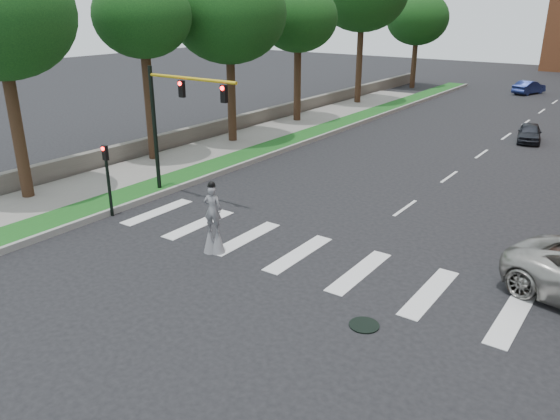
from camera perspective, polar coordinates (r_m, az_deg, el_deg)
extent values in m
plane|color=black|center=(19.36, 3.54, -6.58)|extent=(160.00, 160.00, 0.00)
cube|color=#144919|center=(41.22, 4.75, 8.39)|extent=(2.00, 60.00, 0.25)
cube|color=gray|center=(40.71, 6.03, 8.22)|extent=(0.20, 60.00, 0.28)
cube|color=slate|center=(35.18, -7.98, 6.06)|extent=(4.00, 60.00, 0.18)
cube|color=#5A554D|center=(45.72, 0.06, 10.23)|extent=(0.50, 56.00, 1.10)
cylinder|color=black|center=(16.58, 8.78, -11.80)|extent=(0.90, 0.90, 0.04)
cylinder|color=black|center=(27.29, -12.93, 7.99)|extent=(0.20, 0.20, 6.20)
cylinder|color=gold|center=(24.98, -9.30, 13.40)|extent=(5.20, 0.14, 0.14)
cube|color=black|center=(25.47, -10.23, 12.34)|extent=(0.28, 0.18, 0.75)
cylinder|color=#FF0C0C|center=(25.36, -10.43, 12.87)|extent=(0.18, 0.06, 0.18)
cube|color=black|center=(23.77, -5.87, 11.97)|extent=(0.28, 0.18, 0.75)
cylinder|color=#FF0C0C|center=(23.66, -6.06, 12.54)|extent=(0.18, 0.06, 0.18)
cylinder|color=black|center=(25.04, -17.46, 2.62)|extent=(0.14, 0.14, 3.00)
cube|color=black|center=(24.66, -17.80, 5.71)|extent=(0.25, 0.16, 0.65)
cylinder|color=#FF0C0C|center=(24.56, -18.04, 6.11)|extent=(0.16, 0.05, 0.16)
cylinder|color=#301F13|center=(20.79, -6.48, -3.41)|extent=(0.07, 0.07, 0.84)
cylinder|color=#301F13|center=(20.89, -7.31, -3.32)|extent=(0.07, 0.07, 0.84)
cone|color=slate|center=(20.75, -6.49, -3.14)|extent=(0.52, 0.52, 1.04)
cone|color=slate|center=(20.85, -7.33, -3.06)|extent=(0.52, 0.52, 1.04)
imported|color=slate|center=(20.34, -7.06, 0.06)|extent=(0.78, 0.66, 1.82)
sphere|color=black|center=(20.02, -7.18, 2.66)|extent=(0.26, 0.26, 0.26)
cylinder|color=black|center=(20.04, -7.17, 2.53)|extent=(0.34, 0.34, 0.02)
cube|color=yellow|center=(20.29, -6.99, 1.52)|extent=(0.22, 0.05, 0.10)
imported|color=black|center=(41.44, 24.62, 7.36)|extent=(2.16, 3.87, 1.24)
imported|color=navy|center=(64.25, 24.58, 11.58)|extent=(2.71, 4.44, 1.38)
cylinder|color=#301F13|center=(28.27, -25.76, 7.53)|extent=(0.56, 0.56, 6.81)
cylinder|color=#301F13|center=(33.22, -13.48, 10.79)|extent=(0.56, 0.56, 6.92)
ellipsoid|color=black|center=(32.78, -14.21, 19.10)|extent=(5.45, 5.45, 4.63)
cylinder|color=#301F13|center=(37.11, -5.10, 11.91)|extent=(0.56, 0.56, 6.49)
ellipsoid|color=black|center=(36.68, -5.37, 19.77)|extent=(7.34, 7.34, 6.24)
cylinder|color=#301F13|center=(43.84, 1.83, 13.28)|extent=(0.56, 0.56, 6.41)
ellipsoid|color=black|center=(43.48, 1.90, 19.43)|extent=(5.97, 5.97, 5.07)
cylinder|color=#301F13|center=(52.71, 8.28, 15.15)|extent=(0.56, 0.56, 7.89)
cylinder|color=#301F13|center=(64.75, 13.83, 14.83)|extent=(0.56, 0.56, 5.76)
ellipsoid|color=black|center=(64.49, 14.19, 18.85)|extent=(6.69, 6.69, 5.68)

